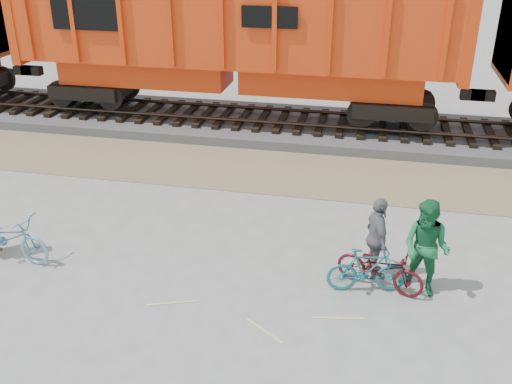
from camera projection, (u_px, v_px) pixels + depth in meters
ground at (235, 285)px, 10.84m from camera, size 120.00×120.00×0.00m
gravel_strip at (284, 172)px, 15.69m from camera, size 120.00×3.00×0.02m
ballast_bed at (301, 127)px, 18.73m from camera, size 120.00×4.00×0.30m
track at (302, 118)px, 18.59m from camera, size 120.00×2.60×0.24m
hopper_car_center at (235, 36)px, 17.92m from camera, size 14.00×3.13×4.65m
bicycle_blue at (8, 237)px, 11.48m from camera, size 1.96×0.86×1.00m
bicycle_teal at (367, 270)px, 10.49m from camera, size 1.55×0.71×0.90m
bicycle_maroon at (380, 268)px, 10.58m from camera, size 1.77×1.08×0.88m
person_man at (426, 248)px, 10.27m from camera, size 1.13×1.04×1.86m
person_woman at (377, 238)px, 10.79m from camera, size 0.68×1.05×1.66m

